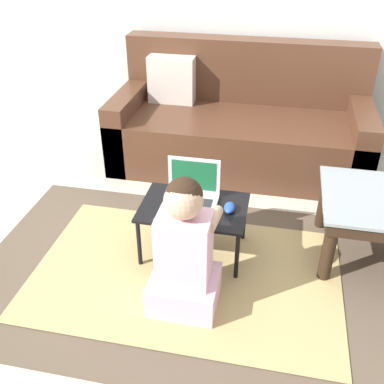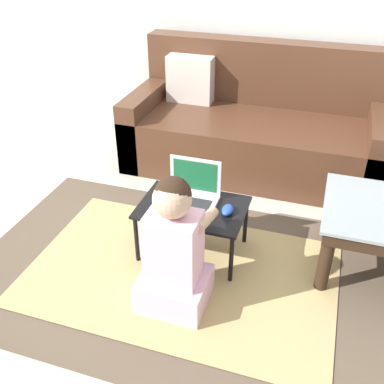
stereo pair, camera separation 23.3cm
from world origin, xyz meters
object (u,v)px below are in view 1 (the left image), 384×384
object	(u,v)px
couch	(239,126)
person_seated	(184,253)
laptop_desk	(194,211)
laptop	(191,197)
computer_mouse	(229,208)

from	to	relation	value
couch	person_seated	xyz separation A→B (m)	(-0.08, -1.61, 0.03)
laptop_desk	person_seated	xyz separation A→B (m)	(0.04, -0.41, 0.04)
laptop	computer_mouse	distance (m)	0.23
laptop_desk	laptop	xyz separation A→B (m)	(-0.02, 0.03, 0.07)
couch	computer_mouse	bearing A→B (deg)	-85.89
laptop	person_seated	world-z (taller)	person_seated
laptop_desk	computer_mouse	xyz separation A→B (m)	(0.20, -0.01, 0.05)
laptop_desk	laptop	world-z (taller)	laptop
couch	laptop	xyz separation A→B (m)	(-0.14, -1.17, 0.06)
couch	computer_mouse	size ratio (longest dim) A/B	18.41
computer_mouse	laptop_desk	bearing A→B (deg)	178.48
person_seated	computer_mouse	bearing A→B (deg)	68.01
laptop	laptop_desk	bearing A→B (deg)	-55.36
couch	laptop_desk	size ratio (longest dim) A/B	3.20
couch	laptop	world-z (taller)	couch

